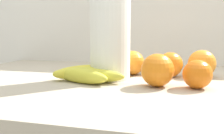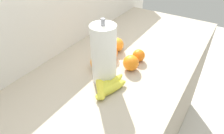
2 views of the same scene
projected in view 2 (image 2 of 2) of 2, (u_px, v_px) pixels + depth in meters
The scene contains 9 objects.
counter at pixel (124, 109), 1.41m from camera, with size 1.58×0.73×0.88m, color #ADA08C.
wall_back at pixel (79, 68), 1.46m from camera, with size 1.98×0.06×1.30m, color silver.
banana_bunch at pixel (107, 86), 0.92m from camera, with size 0.21×0.18×0.04m.
orange_center at pixel (139, 56), 1.10m from camera, with size 0.07×0.07×0.07m, color orange.
orange_back_right at pixel (117, 45), 1.19m from camera, with size 0.08×0.08×0.08m, color orange.
orange_right at pixel (131, 63), 1.03m from camera, with size 0.08×0.08×0.08m, color orange.
orange_back_left at pixel (98, 63), 1.04m from camera, with size 0.08×0.08×0.08m, color orange.
orange_far_right at pixel (111, 53), 1.12m from camera, with size 0.08×0.08×0.08m, color orange.
paper_towel_roll at pixel (104, 55), 0.91m from camera, with size 0.12×0.12×0.32m.
Camera 2 is at (-0.86, -0.44, 1.52)m, focal length 31.73 mm.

